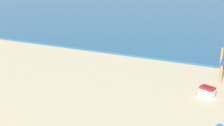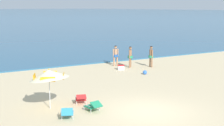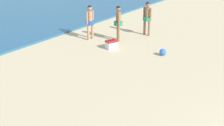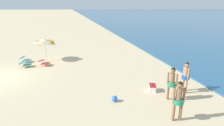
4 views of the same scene
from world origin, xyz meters
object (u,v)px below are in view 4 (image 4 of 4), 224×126
(lounge_chair_beside_umbrella, at_px, (25,59))
(person_wading_in, at_px, (186,75))
(lounge_chair_facing_sea, at_px, (25,64))
(person_standing_beside, at_px, (179,98))
(beach_umbrella_striped_main, at_px, (45,41))
(beach_ball, at_px, (115,99))
(person_standing_near_shore, at_px, (172,82))
(cooler_box, at_px, (152,88))
(lounge_chair_under_umbrella, at_px, (44,62))

(lounge_chair_beside_umbrella, relative_size, person_wading_in, 0.60)
(lounge_chair_facing_sea, relative_size, person_standing_beside, 0.56)
(beach_umbrella_striped_main, distance_m, beach_ball, 9.60)
(lounge_chair_facing_sea, height_order, person_wading_in, person_wading_in)
(person_standing_near_shore, height_order, person_wading_in, person_standing_near_shore)
(cooler_box, bearing_deg, beach_umbrella_striped_main, -140.53)
(person_standing_near_shore, height_order, person_standing_beside, person_standing_beside)
(person_wading_in, bearing_deg, cooler_box, -105.73)
(beach_umbrella_striped_main, height_order, lounge_chair_under_umbrella, beach_umbrella_striped_main)
(lounge_chair_facing_sea, bearing_deg, person_standing_near_shore, 48.53)
(beach_umbrella_striped_main, bearing_deg, beach_ball, 25.89)
(lounge_chair_beside_umbrella, relative_size, cooler_box, 1.75)
(beach_umbrella_striped_main, distance_m, lounge_chair_facing_sea, 2.60)
(person_wading_in, bearing_deg, lounge_chair_facing_sea, -124.97)
(beach_umbrella_striped_main, bearing_deg, cooler_box, 39.47)
(beach_umbrella_striped_main, relative_size, person_standing_beside, 1.57)
(person_wading_in, height_order, beach_ball, person_wading_in)
(person_standing_beside, bearing_deg, beach_ball, -134.58)
(beach_umbrella_striped_main, height_order, lounge_chair_facing_sea, beach_umbrella_striped_main)
(lounge_chair_beside_umbrella, relative_size, lounge_chair_facing_sea, 1.06)
(lounge_chair_facing_sea, xyz_separation_m, beach_ball, (6.86, 5.54, -0.12))
(beach_ball, bearing_deg, lounge_chair_facing_sea, -141.11)
(lounge_chair_beside_umbrella, height_order, person_wading_in, person_wading_in)
(beach_umbrella_striped_main, bearing_deg, person_standing_near_shore, 37.53)
(person_standing_beside, bearing_deg, lounge_chair_beside_umbrella, -142.45)
(lounge_chair_under_umbrella, xyz_separation_m, lounge_chair_beside_umbrella, (-1.39, -1.70, -0.01))
(person_standing_near_shore, relative_size, beach_ball, 5.72)
(lounge_chair_beside_umbrella, distance_m, person_standing_beside, 13.13)
(cooler_box, height_order, beach_ball, cooler_box)
(beach_umbrella_striped_main, relative_size, lounge_chair_beside_umbrella, 2.67)
(lounge_chair_beside_umbrella, relative_size, person_standing_near_shore, 0.59)
(lounge_chair_beside_umbrella, distance_m, cooler_box, 11.20)
(beach_umbrella_striped_main, relative_size, beach_ball, 8.98)
(person_standing_near_shore, height_order, cooler_box, person_standing_near_shore)
(person_wading_in, bearing_deg, person_standing_beside, -39.57)
(beach_umbrella_striped_main, xyz_separation_m, lounge_chair_facing_sea, (1.66, -1.40, -1.44))
(person_wading_in, distance_m, cooler_box, 1.91)
(lounge_chair_under_umbrella, relative_size, person_standing_near_shore, 0.56)
(lounge_chair_under_umbrella, xyz_separation_m, cooler_box, (6.24, 6.49, -0.08))
(lounge_chair_under_umbrella, xyz_separation_m, beach_ball, (6.89, 4.15, -0.13))
(lounge_chair_beside_umbrella, xyz_separation_m, cooler_box, (7.64, 8.20, -0.07))
(person_standing_near_shore, bearing_deg, lounge_chair_under_umbrella, -136.80)
(cooler_box, bearing_deg, lounge_chair_under_umbrella, -133.87)
(lounge_chair_facing_sea, bearing_deg, cooler_box, 51.75)
(lounge_chair_facing_sea, bearing_deg, lounge_chair_beside_umbrella, -167.48)
(beach_ball, bearing_deg, lounge_chair_beside_umbrella, -144.77)
(cooler_box, bearing_deg, beach_ball, -74.45)
(cooler_box, distance_m, beach_ball, 2.43)
(person_wading_in, bearing_deg, lounge_chair_under_umbrella, -129.41)
(lounge_chair_under_umbrella, relative_size, beach_ball, 3.19)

